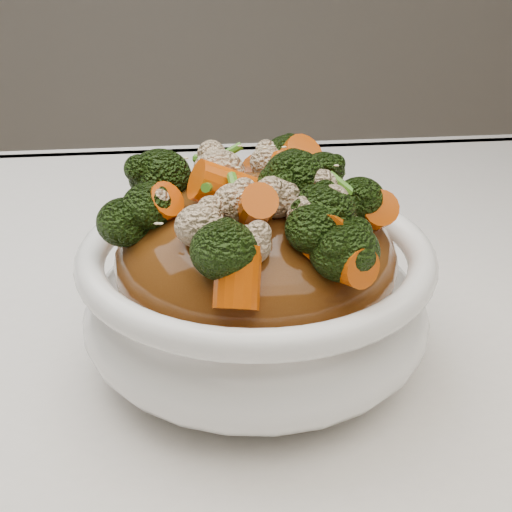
{
  "coord_description": "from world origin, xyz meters",
  "views": [
    {
      "loc": [
        -0.02,
        -0.35,
        1.01
      ],
      "look_at": [
        0.02,
        0.03,
        0.82
      ],
      "focal_mm": 55.0,
      "sensor_mm": 36.0,
      "label": 1
    }
  ],
  "objects": [
    {
      "name": "tablecloth",
      "position": [
        0.0,
        0.0,
        0.73
      ],
      "size": [
        1.2,
        0.8,
        0.04
      ],
      "primitive_type": "cube",
      "color": "white",
      "rests_on": "dining_table"
    },
    {
      "name": "cauliflower",
      "position": [
        0.02,
        0.03,
        0.87
      ],
      "size": [
        0.18,
        0.18,
        0.03
      ],
      "primitive_type": null,
      "rotation": [
        0.0,
        0.0,
        -0.19
      ],
      "color": "beige",
      "rests_on": "sauce_base"
    },
    {
      "name": "carrots",
      "position": [
        0.02,
        0.03,
        0.87
      ],
      "size": [
        0.18,
        0.18,
        0.04
      ],
      "primitive_type": null,
      "rotation": [
        0.0,
        0.0,
        -0.19
      ],
      "color": "#D04F06",
      "rests_on": "sauce_base"
    },
    {
      "name": "scallions",
      "position": [
        0.02,
        0.03,
        0.87
      ],
      "size": [
        0.14,
        0.14,
        0.02
      ],
      "primitive_type": null,
      "rotation": [
        0.0,
        0.0,
        -0.19
      ],
      "color": "#42841E",
      "rests_on": "sauce_base"
    },
    {
      "name": "sauce_base",
      "position": [
        0.02,
        0.03,
        0.81
      ],
      "size": [
        0.18,
        0.18,
        0.08
      ],
      "primitive_type": "ellipsoid",
      "rotation": [
        0.0,
        0.0,
        -0.19
      ],
      "color": "#5C300F",
      "rests_on": "bowl"
    },
    {
      "name": "broccoli",
      "position": [
        0.02,
        0.03,
        0.87
      ],
      "size": [
        0.18,
        0.18,
        0.04
      ],
      "primitive_type": null,
      "rotation": [
        0.0,
        0.0,
        -0.19
      ],
      "color": "black",
      "rests_on": "sauce_base"
    },
    {
      "name": "sesame_seeds",
      "position": [
        0.02,
        0.03,
        0.87
      ],
      "size": [
        0.16,
        0.16,
        0.01
      ],
      "primitive_type": null,
      "rotation": [
        0.0,
        0.0,
        -0.19
      ],
      "color": "beige",
      "rests_on": "sauce_base"
    },
    {
      "name": "bowl",
      "position": [
        0.02,
        0.03,
        0.79
      ],
      "size": [
        0.23,
        0.23,
        0.08
      ],
      "primitive_type": null,
      "rotation": [
        0.0,
        0.0,
        -0.19
      ],
      "color": "white",
      "rests_on": "tablecloth"
    }
  ]
}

